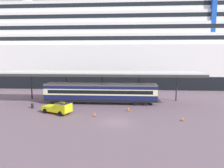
{
  "coord_description": "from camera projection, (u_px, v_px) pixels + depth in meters",
  "views": [
    {
      "loc": [
        1.12,
        -26.63,
        9.37
      ],
      "look_at": [
        -1.1,
        7.71,
        4.5
      ],
      "focal_mm": 30.7,
      "sensor_mm": 36.0,
      "label": 1
    }
  ],
  "objects": [
    {
      "name": "train_carriage",
      "position": [
        100.0,
        92.0,
        38.48
      ],
      "size": [
        22.37,
        2.81,
        4.11
      ],
      "color": "black",
      "rests_on": "ground"
    },
    {
      "name": "dockside_crane",
      "position": [
        215.0,
        15.0,
        52.92
      ],
      "size": [
        12.81,
        4.4,
        65.22
      ],
      "color": "#595960",
      "rests_on": "ground"
    },
    {
      "name": "traffic_cone_near",
      "position": [
        128.0,
        109.0,
        33.32
      ],
      "size": [
        0.36,
        0.36,
        0.75
      ],
      "color": "black",
      "rests_on": "ground"
    },
    {
      "name": "ground_plane",
      "position": [
        116.0,
        122.0,
        27.7
      ],
      "size": [
        400.0,
        400.0,
        0.0
      ],
      "primitive_type": "plane",
      "color": "#65515F"
    },
    {
      "name": "quay_bollard",
      "position": [
        32.0,
        105.0,
        35.21
      ],
      "size": [
        0.48,
        0.48,
        0.96
      ],
      "color": "black",
      "rests_on": "ground"
    },
    {
      "name": "platform_canopy",
      "position": [
        100.0,
        73.0,
        38.36
      ],
      "size": [
        39.77,
        6.46,
        6.44
      ],
      "color": "silver",
      "rests_on": "ground"
    },
    {
      "name": "service_truck",
      "position": [
        59.0,
        108.0,
        31.8
      ],
      "size": [
        5.57,
        3.96,
        2.02
      ],
      "color": "yellow",
      "rests_on": "ground"
    },
    {
      "name": "traffic_cone_far",
      "position": [
        182.0,
        119.0,
        28.27
      ],
      "size": [
        0.36,
        0.36,
        0.62
      ],
      "color": "black",
      "rests_on": "ground"
    },
    {
      "name": "traffic_cone_mid",
      "position": [
        95.0,
        114.0,
        30.4
      ],
      "size": [
        0.36,
        0.36,
        0.69
      ],
      "color": "black",
      "rests_on": "ground"
    },
    {
      "name": "cruise_ship",
      "position": [
        158.0,
        50.0,
        68.21
      ],
      "size": [
        167.63,
        31.72,
        33.95
      ],
      "color": "black",
      "rests_on": "ground"
    }
  ]
}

